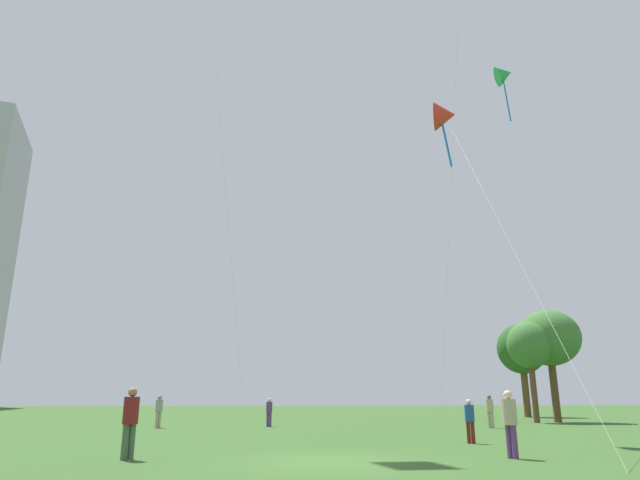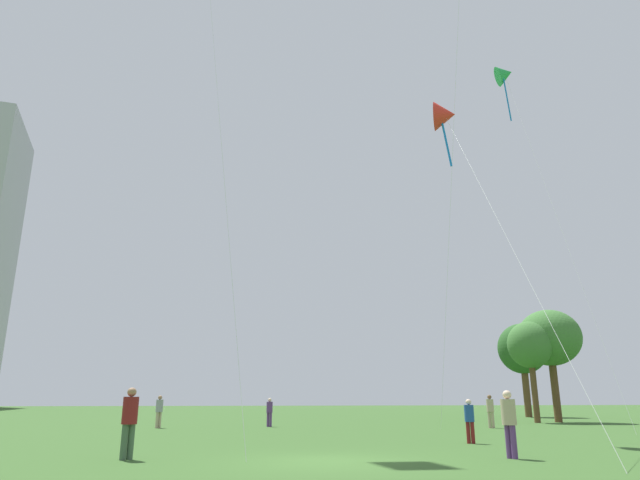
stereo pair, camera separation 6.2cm
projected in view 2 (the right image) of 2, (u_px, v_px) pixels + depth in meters
The scene contains 12 objects.
ground at pixel (329, 462), 14.43m from camera, with size 280.00×280.00×0.00m, color #335623.
person_standing_1 at pixel (469, 418), 20.55m from camera, with size 0.35×0.35×1.56m.
person_standing_2 at pixel (159, 409), 31.67m from camera, with size 0.40×0.40×1.78m.
person_standing_3 at pixel (509, 419), 15.39m from camera, with size 0.40×0.40×1.79m.
person_standing_4 at pixel (130, 418), 15.10m from camera, with size 0.41×0.41×1.86m.
person_standing_5 at pixel (490, 409), 31.67m from camera, with size 0.40×0.40×1.81m.
person_standing_6 at pixel (269, 410), 33.15m from camera, with size 0.36×0.36×1.64m.
kite_flying_5 at pixel (445, 116), 27.31m from camera, with size 2.57×12.37×15.69m.
kite_flying_6 at pixel (505, 75), 42.45m from camera, with size 2.66×11.31×26.29m.
park_tree_0 at pixel (522, 349), 52.83m from camera, with size 4.52×4.52×8.54m.
park_tree_1 at pixel (549, 338), 40.94m from camera, with size 4.49×4.49×7.96m.
park_tree_2 at pixel (530, 346), 39.95m from camera, with size 3.13×3.13×6.98m.
Camera 2 is at (-3.27, -15.10, 1.54)m, focal length 31.32 mm.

